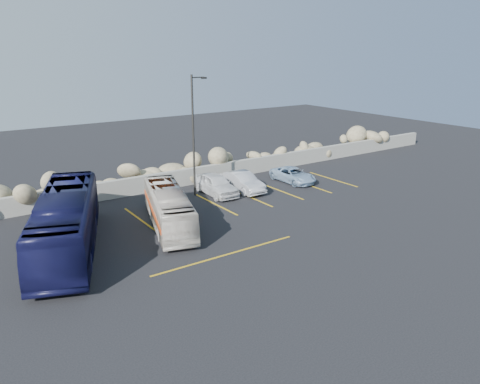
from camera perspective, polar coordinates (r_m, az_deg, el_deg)
ground at (r=23.25m, az=0.68°, el=-7.24°), size 90.00×90.00×0.00m
seawall at (r=32.97m, az=-11.45°, el=0.97°), size 60.00×0.40×1.20m
riprap_pile at (r=33.87m, az=-12.34°, el=2.57°), size 54.00×2.80×2.60m
parking_lines at (r=29.98m, az=1.78°, el=-1.51°), size 18.16×9.36×0.01m
lamppost at (r=31.04m, az=-5.63°, el=7.24°), size 1.14×0.18×8.00m
vintage_bus at (r=26.30m, az=-8.67°, el=-1.95°), size 4.06×7.96×2.16m
tour_coach at (r=24.36m, az=-20.40°, el=-3.47°), size 6.03×10.76×2.94m
car_a at (r=31.87m, az=-2.94°, el=0.94°), size 1.90×4.25×1.42m
car_b at (r=32.62m, az=0.29°, el=1.26°), size 1.50×4.06×1.33m
car_d at (r=35.06m, az=6.48°, el=2.07°), size 1.81×3.88×1.07m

